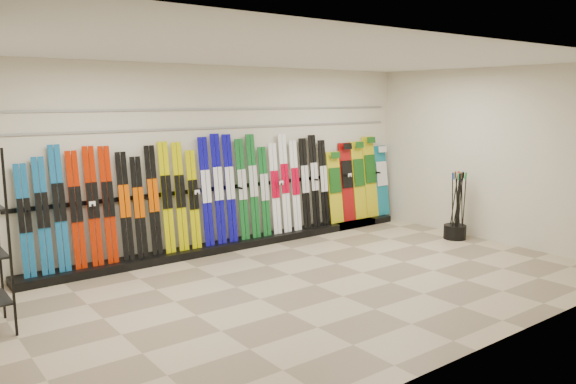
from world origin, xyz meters
TOP-DOWN VIEW (x-y plane):
  - floor at (0.00, 0.00)m, footprint 8.00×8.00m
  - back_wall at (0.00, 2.50)m, footprint 8.00×0.00m
  - right_wall at (4.00, 0.00)m, footprint 0.00×5.00m
  - ceiling at (0.00, 0.00)m, footprint 8.00×8.00m
  - ski_rack_base at (0.22, 2.28)m, footprint 8.00×0.40m
  - skis at (-0.44, 2.32)m, footprint 5.36×0.22m
  - snowboards at (3.10, 2.35)m, footprint 1.60×0.25m
  - pole_bin at (3.60, 0.42)m, footprint 0.39×0.39m
  - ski_poles at (3.61, 0.40)m, footprint 0.34×0.29m
  - slatwall_rail_0 at (0.00, 2.48)m, footprint 7.60×0.02m
  - slatwall_rail_1 at (0.00, 2.48)m, footprint 7.60×0.02m

SIDE VIEW (x-z plane):
  - floor at x=0.00m, z-range 0.00..0.00m
  - ski_rack_base at x=0.22m, z-range 0.00..0.12m
  - pole_bin at x=3.60m, z-range 0.00..0.25m
  - ski_poles at x=3.61m, z-range 0.02..1.20m
  - snowboards at x=3.10m, z-range 0.06..1.66m
  - skis at x=-0.44m, z-range 0.05..1.84m
  - back_wall at x=0.00m, z-range -2.50..5.50m
  - right_wall at x=4.00m, z-range -1.00..4.00m
  - slatwall_rail_0 at x=0.00m, z-range 1.98..2.02m
  - slatwall_rail_1 at x=0.00m, z-range 2.28..2.31m
  - ceiling at x=0.00m, z-range 3.00..3.00m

